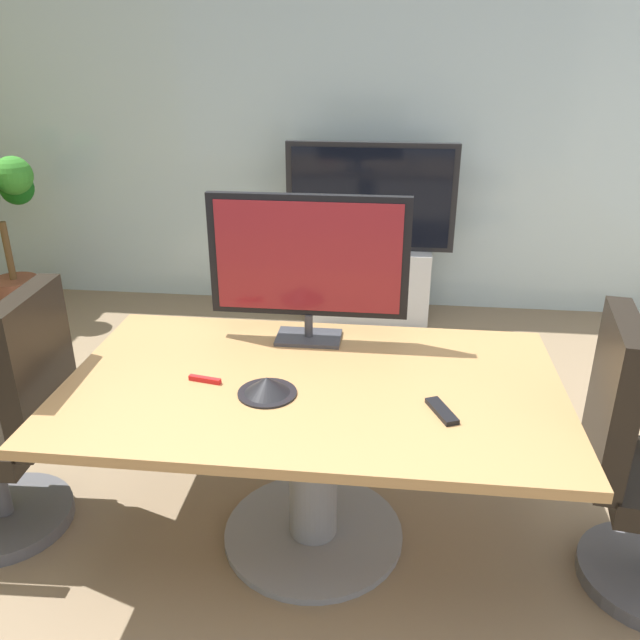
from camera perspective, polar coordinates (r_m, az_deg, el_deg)
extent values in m
plane|color=#7A664C|center=(2.79, -3.85, -21.05)|extent=(7.30, 7.30, 0.00)
cube|color=#9EB2B7|center=(4.94, 1.92, 17.27)|extent=(6.30, 0.10, 2.82)
cube|color=olive|center=(2.49, -0.65, -5.89)|extent=(1.90, 1.11, 0.04)
cylinder|color=slate|center=(2.69, -0.61, -12.86)|extent=(0.20, 0.20, 0.71)
cylinder|color=slate|center=(2.91, -0.58, -18.26)|extent=(0.76, 0.76, 0.03)
cylinder|color=#4C4C51|center=(3.26, -25.96, -15.42)|extent=(0.56, 0.56, 0.06)
cube|color=black|center=(2.74, -23.83, -3.72)|extent=(0.11, 0.46, 0.60)
cube|color=black|center=(3.15, -25.22, -4.73)|extent=(0.28, 0.06, 0.03)
cube|color=black|center=(2.52, 24.50, -6.33)|extent=(0.16, 0.46, 0.60)
cube|color=#333338|center=(2.82, -1.00, -1.56)|extent=(0.28, 0.18, 0.02)
cylinder|color=#333338|center=(2.79, -1.01, -0.48)|extent=(0.04, 0.04, 0.10)
cube|color=black|center=(2.69, -1.02, 5.66)|extent=(0.84, 0.04, 0.52)
cube|color=maroon|center=(2.67, -1.08, 5.53)|extent=(0.77, 0.01, 0.47)
cube|color=#B7BABC|center=(4.85, 4.28, 3.28)|extent=(0.90, 0.36, 0.55)
cube|color=black|center=(4.65, 4.51, 10.79)|extent=(1.20, 0.06, 0.76)
cube|color=black|center=(4.61, 4.50, 10.69)|extent=(1.12, 0.01, 0.69)
cylinder|color=brown|center=(5.42, -25.20, 1.81)|extent=(0.34, 0.34, 0.30)
cylinder|color=brown|center=(5.30, -25.89, 5.52)|extent=(0.05, 0.05, 0.44)
sphere|color=#318026|center=(5.10, -25.52, 11.47)|extent=(0.27, 0.27, 0.27)
sphere|color=#145A15|center=(5.34, -25.24, 10.51)|extent=(0.24, 0.24, 0.24)
cone|color=black|center=(2.39, -4.71, -5.81)|extent=(0.19, 0.19, 0.07)
cylinder|color=black|center=(2.40, -4.69, -6.45)|extent=(0.22, 0.22, 0.01)
cube|color=black|center=(2.32, 10.72, -7.91)|extent=(0.11, 0.18, 0.02)
cube|color=red|center=(2.51, -10.15, -5.20)|extent=(0.13, 0.04, 0.02)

